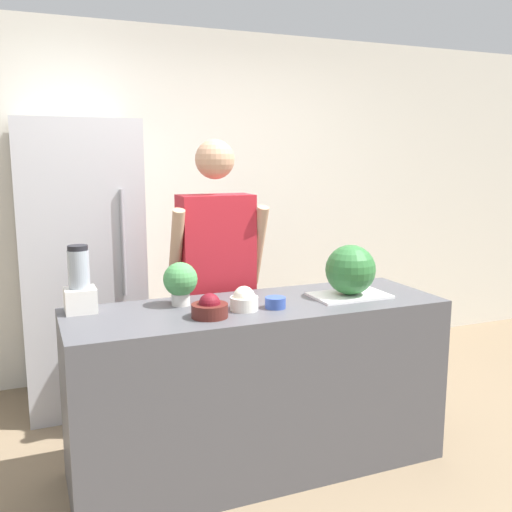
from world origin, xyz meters
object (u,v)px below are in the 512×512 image
(refrigerator, at_px, (81,265))
(bowl_small_blue, at_px, (275,303))
(watermelon, at_px, (350,270))
(bowl_cream, at_px, (244,300))
(blender, at_px, (80,285))
(potted_plant, at_px, (180,281))
(person, at_px, (216,285))
(bowl_cherries, at_px, (210,308))

(refrigerator, bearing_deg, bowl_small_blue, -58.63)
(watermelon, xyz_separation_m, bowl_cream, (-0.63, -0.04, -0.10))
(bowl_cream, distance_m, bowl_small_blue, 0.16)
(watermelon, relative_size, bowl_cream, 1.93)
(bowl_cream, bearing_deg, blender, 160.20)
(potted_plant, bearing_deg, bowl_cream, -38.46)
(person, bearing_deg, bowl_cream, -94.57)
(bowl_cherries, bearing_deg, refrigerator, 108.49)
(refrigerator, distance_m, blender, 1.06)
(refrigerator, relative_size, person, 1.07)
(refrigerator, xyz_separation_m, bowl_cream, (0.66, -1.32, 0.01))
(bowl_cherries, bearing_deg, potted_plant, 104.45)
(bowl_cherries, xyz_separation_m, potted_plant, (-0.07, 0.27, 0.08))
(bowl_cherries, bearing_deg, person, 68.91)
(bowl_cherries, xyz_separation_m, blender, (-0.56, 0.33, 0.09))
(refrigerator, bearing_deg, bowl_cherries, -71.51)
(person, xyz_separation_m, watermelon, (0.59, -0.54, 0.15))
(blender, xyz_separation_m, potted_plant, (0.49, -0.06, -0.01))
(refrigerator, height_order, bowl_cherries, refrigerator)
(blender, height_order, potted_plant, blender)
(watermelon, relative_size, bowl_small_blue, 2.59)
(person, bearing_deg, blender, -159.42)
(bowl_cherries, bearing_deg, watermelon, 6.38)
(bowl_small_blue, relative_size, potted_plant, 0.47)
(refrigerator, xyz_separation_m, watermelon, (1.29, -1.28, 0.11))
(refrigerator, relative_size, watermelon, 6.91)
(refrigerator, distance_m, bowl_small_blue, 1.57)
(potted_plant, bearing_deg, bowl_small_blue, -28.90)
(bowl_cherries, relative_size, blender, 0.53)
(blender, bearing_deg, potted_plant, -7.01)
(person, distance_m, blender, 0.87)
(watermelon, bearing_deg, blender, 170.30)
(person, relative_size, blender, 5.28)
(refrigerator, xyz_separation_m, blender, (-0.10, -1.05, 0.09))
(refrigerator, height_order, bowl_cream, refrigerator)
(blender, distance_m, potted_plant, 0.49)
(blender, bearing_deg, refrigerator, 84.59)
(refrigerator, bearing_deg, watermelon, -44.85)
(bowl_cherries, distance_m, bowl_small_blue, 0.36)
(refrigerator, relative_size, bowl_cream, 13.33)
(person, xyz_separation_m, bowl_cherries, (-0.24, -0.63, 0.04))
(bowl_cream, relative_size, blender, 0.43)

